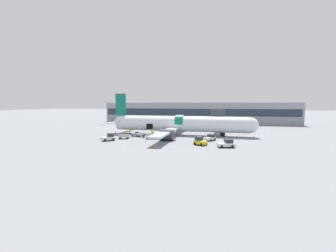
{
  "coord_description": "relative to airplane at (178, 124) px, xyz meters",
  "views": [
    {
      "loc": [
        11.24,
        -50.82,
        8.09
      ],
      "look_at": [
        -2.23,
        3.14,
        2.53
      ],
      "focal_mm": 24.0,
      "sensor_mm": 36.0,
      "label": 1
    }
  ],
  "objects": [
    {
      "name": "ground_plane",
      "position": [
        0.19,
        -5.77,
        -2.82
      ],
      "size": [
        500.0,
        500.0,
        0.0
      ],
      "primitive_type": "plane",
      "color": "gray"
    },
    {
      "name": "suitcase_on_tarmac_spare",
      "position": [
        -6.94,
        -6.88,
        -2.55
      ],
      "size": [
        0.43,
        0.31,
        0.66
      ],
      "color": "#14472D",
      "rests_on": "ground_plane"
    },
    {
      "name": "ground_crew_loader_a",
      "position": [
        -5.8,
        -3.71,
        -1.88
      ],
      "size": [
        0.57,
        0.57,
        1.78
      ],
      "color": "#1E2338",
      "rests_on": "ground_plane"
    },
    {
      "name": "airplane",
      "position": [
        0.0,
        0.0,
        0.0
      ],
      "size": [
        38.57,
        35.6,
        10.81
      ],
      "color": "silver",
      "rests_on": "ground_plane"
    },
    {
      "name": "safety_cone_tail",
      "position": [
        -17.16,
        -1.16,
        -2.49
      ],
      "size": [
        0.5,
        0.5,
        0.71
      ],
      "color": "black",
      "rests_on": "ground_plane"
    },
    {
      "name": "safety_cone_engine_left",
      "position": [
        -1.26,
        -17.72,
        -2.53
      ],
      "size": [
        0.58,
        0.58,
        0.63
      ],
      "color": "black",
      "rests_on": "ground_plane"
    },
    {
      "name": "baggage_cart_queued",
      "position": [
        -4.4,
        -7.7,
        -2.28
      ],
      "size": [
        3.94,
        2.4,
        1.07
      ],
      "color": "#B7BABF",
      "rests_on": "ground_plane"
    },
    {
      "name": "baggage_cart_loading",
      "position": [
        -9.09,
        -5.07,
        -2.29
      ],
      "size": [
        4.13,
        2.53,
        1.16
      ],
      "color": "#B7BABF",
      "rests_on": "ground_plane"
    },
    {
      "name": "baggage_tug_mid",
      "position": [
        8.61,
        -7.12,
        -2.23
      ],
      "size": [
        2.6,
        2.8,
        1.38
      ],
      "color": "silver",
      "rests_on": "ground_plane"
    },
    {
      "name": "ground_crew_driver",
      "position": [
        -12.43,
        -2.41,
        -1.94
      ],
      "size": [
        0.53,
        0.53,
        1.67
      ],
      "color": "#1E2338",
      "rests_on": "ground_plane"
    },
    {
      "name": "baggage_tug_spare",
      "position": [
        -12.9,
        -12.62,
        -2.15
      ],
      "size": [
        2.83,
        2.93,
        1.58
      ],
      "color": "silver",
      "rests_on": "ground_plane"
    },
    {
      "name": "baggage_tug_lead",
      "position": [
        7.02,
        -12.96,
        -2.14
      ],
      "size": [
        2.85,
        2.63,
        1.62
      ],
      "color": "yellow",
      "rests_on": "ground_plane"
    },
    {
      "name": "jet_bridge_stub",
      "position": [
        9.95,
        6.65,
        2.08
      ],
      "size": [
        3.58,
        11.37,
        6.59
      ],
      "color": "#4C4C51",
      "rests_on": "ground_plane"
    },
    {
      "name": "safety_cone_nose",
      "position": [
        18.42,
        -1.43,
        -2.51
      ],
      "size": [
        0.45,
        0.45,
        0.66
      ],
      "color": "black",
      "rests_on": "ground_plane"
    },
    {
      "name": "baggage_cart_empty",
      "position": [
        -10.84,
        -9.23,
        -2.35
      ],
      "size": [
        3.41,
        2.35,
        0.95
      ],
      "color": "#B7BABF",
      "rests_on": "ground_plane"
    },
    {
      "name": "ground_crew_loader_b",
      "position": [
        -11.88,
        -5.71,
        -1.92
      ],
      "size": [
        0.39,
        0.59,
        1.71
      ],
      "color": "black",
      "rests_on": "ground_plane"
    },
    {
      "name": "safety_cone_wingtip",
      "position": [
        1.17,
        -9.34,
        -2.54
      ],
      "size": [
        0.53,
        0.53,
        0.6
      ],
      "color": "black",
      "rests_on": "ground_plane"
    },
    {
      "name": "suitcase_on_tarmac_upright",
      "position": [
        -11.61,
        -6.91,
        -2.57
      ],
      "size": [
        0.44,
        0.37,
        0.61
      ],
      "color": "olive",
      "rests_on": "ground_plane"
    },
    {
      "name": "baggage_tug_rear",
      "position": [
        12.01,
        -14.08,
        -2.15
      ],
      "size": [
        3.47,
        2.73,
        1.52
      ],
      "color": "white",
      "rests_on": "ground_plane"
    },
    {
      "name": "terminal_strip",
      "position": [
        0.19,
        39.51,
        1.4
      ],
      "size": [
        79.03,
        11.88,
        8.44
      ],
      "color": "gray",
      "rests_on": "ground_plane"
    }
  ]
}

